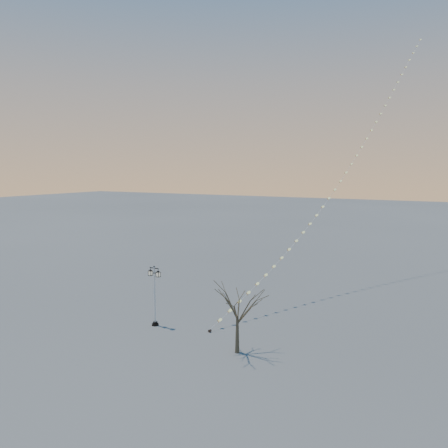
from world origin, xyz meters
The scene contains 4 objects.
ground centered at (0.00, 0.00, 0.00)m, with size 300.00×300.00×0.00m, color #5E5E5F.
street_lamp centered at (-1.94, 0.21, 2.50)m, with size 1.14×0.50×4.52m.
bare_tree centered at (5.72, -1.38, 3.06)m, with size 2.65×2.65×4.40m.
kite_train centered at (6.81, 19.77, 13.98)m, with size 9.51×38.29×28.17m.
Camera 1 is at (18.38, -26.37, 11.63)m, focal length 36.91 mm.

